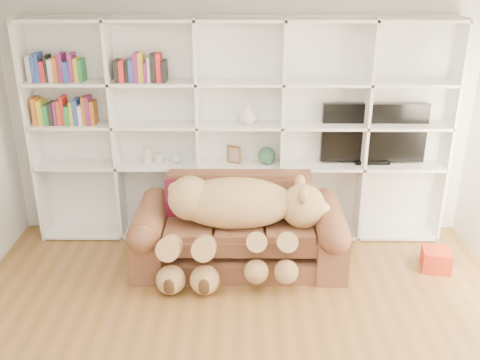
{
  "coord_description": "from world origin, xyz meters",
  "views": [
    {
      "loc": [
        0.05,
        -3.11,
        2.91
      ],
      "look_at": [
        0.01,
        1.63,
        0.95
      ],
      "focal_mm": 40.0,
      "sensor_mm": 36.0,
      "label": 1
    }
  ],
  "objects_px": {
    "gift_box": "(436,260)",
    "sofa": "(239,234)",
    "tv": "(374,134)",
    "teddy_bear": "(236,215)"
  },
  "relations": [
    {
      "from": "gift_box",
      "to": "tv",
      "type": "xyz_separation_m",
      "value": [
        -0.56,
        0.78,
        1.08
      ]
    },
    {
      "from": "teddy_bear",
      "to": "gift_box",
      "type": "height_order",
      "value": "teddy_bear"
    },
    {
      "from": "sofa",
      "to": "teddy_bear",
      "type": "distance_m",
      "value": 0.34
    },
    {
      "from": "sofa",
      "to": "teddy_bear",
      "type": "height_order",
      "value": "teddy_bear"
    },
    {
      "from": "teddy_bear",
      "to": "tv",
      "type": "distance_m",
      "value": 1.77
    },
    {
      "from": "sofa",
      "to": "teddy_bear",
      "type": "xyz_separation_m",
      "value": [
        -0.03,
        -0.18,
        0.29
      ]
    },
    {
      "from": "gift_box",
      "to": "tv",
      "type": "height_order",
      "value": "tv"
    },
    {
      "from": "gift_box",
      "to": "sofa",
      "type": "bearing_deg",
      "value": 176.46
    },
    {
      "from": "sofa",
      "to": "gift_box",
      "type": "bearing_deg",
      "value": -3.54
    },
    {
      "from": "sofa",
      "to": "tv",
      "type": "height_order",
      "value": "tv"
    }
  ]
}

